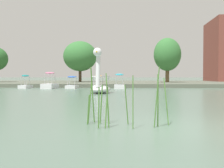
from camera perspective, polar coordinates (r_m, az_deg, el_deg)
ground_plane at (r=7.15m, az=13.96°, el=-8.87°), size 580.90×580.90×0.00m
shore_bank_far at (r=42.35m, az=4.83°, el=0.18°), size 145.28×24.67×0.43m
swan_boat at (r=20.52m, az=-2.57°, el=0.09°), size 1.79×2.84×3.38m
pedal_boat_cyan at (r=28.59m, az=1.59°, el=-0.07°), size 1.14×2.08×1.58m
pedal_boat_orange at (r=28.60m, az=-2.87°, el=-0.18°), size 1.23×2.01×1.39m
pedal_boat_blue at (r=29.19m, az=-8.43°, el=-0.05°), size 1.19×1.90×1.34m
pedal_boat_pink at (r=29.42m, az=-12.99°, el=-0.05°), size 1.40×2.48×1.75m
pedal_boat_teal at (r=30.50m, az=-17.84°, el=-0.07°), size 1.09×1.79×1.46m
tree_broadleaf_left at (r=39.99m, az=11.63°, el=6.10°), size 5.57×5.65×6.41m
tree_sapling_by_fence at (r=41.65m, az=-6.78°, el=5.83°), size 6.90×6.82×6.21m
reed_clump_foreground at (r=7.10m, az=1.00°, el=-3.82°), size 2.20×0.94×1.55m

